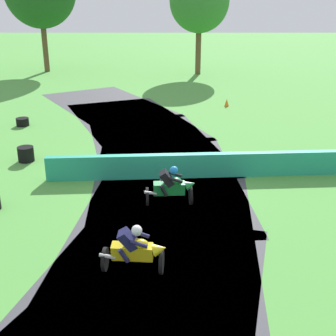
# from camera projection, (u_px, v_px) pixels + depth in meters

# --- Properties ---
(ground_plane) EXTENTS (120.00, 120.00, 0.00)m
(ground_plane) POSITION_uv_depth(u_px,v_px,m) (168.00, 177.00, 17.03)
(ground_plane) COLOR #4C933D
(track_asphalt) EXTENTS (11.27, 34.17, 0.01)m
(track_asphalt) POSITION_uv_depth(u_px,v_px,m) (133.00, 178.00, 16.95)
(track_asphalt) COLOR #3D3D42
(track_asphalt) RESTS_ON ground
(safety_barrier) EXTENTS (20.55, 1.62, 0.90)m
(safety_barrier) POSITION_uv_depth(u_px,v_px,m) (325.00, 163.00, 17.20)
(safety_barrier) COLOR #239375
(safety_barrier) RESTS_ON ground
(motorcycle_lead_yellow) EXTENTS (1.70, 0.82, 1.43)m
(motorcycle_lead_yellow) POSITION_uv_depth(u_px,v_px,m) (136.00, 250.00, 11.08)
(motorcycle_lead_yellow) COLOR black
(motorcycle_lead_yellow) RESTS_ON ground
(motorcycle_chase_green) EXTENTS (1.68, 0.78, 1.43)m
(motorcycle_chase_green) POSITION_uv_depth(u_px,v_px,m) (173.00, 186.00, 14.61)
(motorcycle_chase_green) COLOR black
(motorcycle_chase_green) RESTS_ON ground
(tire_stack_mid_b) EXTENTS (0.64, 0.64, 0.60)m
(tire_stack_mid_b) POSITION_uv_depth(u_px,v_px,m) (27.00, 154.00, 18.55)
(tire_stack_mid_b) COLOR black
(tire_stack_mid_b) RESTS_ON ground
(tire_stack_far) EXTENTS (0.64, 0.64, 0.40)m
(tire_stack_far) POSITION_uv_depth(u_px,v_px,m) (24.00, 122.00, 23.39)
(tire_stack_far) COLOR black
(tire_stack_far) RESTS_ON ground
(traffic_cone) EXTENTS (0.28, 0.28, 0.44)m
(traffic_cone) POSITION_uv_depth(u_px,v_px,m) (228.00, 103.00, 27.26)
(traffic_cone) COLOR orange
(traffic_cone) RESTS_ON ground
(tree_far_right) EXTENTS (4.65, 4.65, 8.10)m
(tree_far_right) POSITION_uv_depth(u_px,v_px,m) (201.00, 1.00, 35.62)
(tree_far_right) COLOR brown
(tree_far_right) RESTS_ON ground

